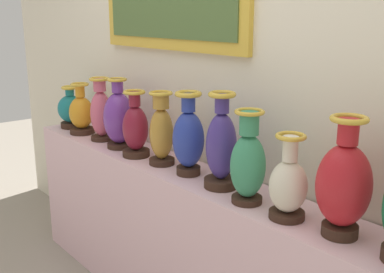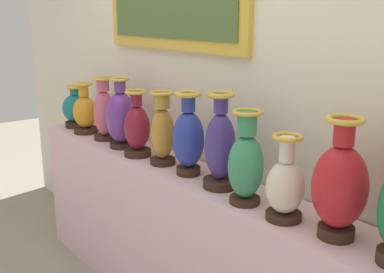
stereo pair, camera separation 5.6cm
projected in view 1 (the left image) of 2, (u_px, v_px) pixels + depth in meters
display_shelf at (192, 253)px, 2.37m from camera, size 2.78×0.32×0.85m
back_wall at (226, 47)px, 2.25m from camera, size 4.95×0.14×2.87m
vase_teal at (71, 109)px, 3.15m from camera, size 0.17×0.17×0.28m
vase_amber at (81, 113)px, 2.99m from camera, size 0.16×0.16×0.33m
vase_rose at (101, 112)px, 2.82m from camera, size 0.13×0.13×0.38m
vase_violet at (119, 118)px, 2.66m from camera, size 0.17×0.17×0.40m
vase_burgundy at (135, 128)px, 2.51m from camera, size 0.15×0.15×0.36m
vase_ochre at (161, 131)px, 2.36m from camera, size 0.13×0.13×0.38m
vase_cobalt at (188, 138)px, 2.21m from camera, size 0.15×0.15×0.40m
vase_indigo at (221, 147)px, 2.04m from camera, size 0.15×0.15×0.43m
vase_jade at (248, 163)px, 1.88m from camera, size 0.14×0.14×0.39m
vase_ivory at (288, 185)px, 1.74m from camera, size 0.14×0.14×0.33m
vase_crimson at (344, 184)px, 1.59m from camera, size 0.19×0.19×0.43m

